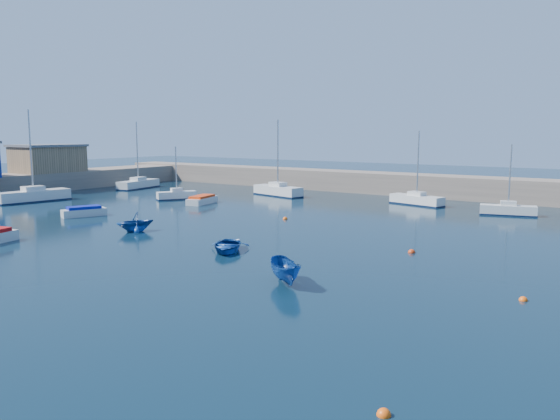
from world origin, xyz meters
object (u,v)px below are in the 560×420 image
Objects in this scene: sailboat_4 at (138,184)px; sailboat_6 at (417,200)px; sailboat_7 at (508,210)px; motorboat_1 at (84,212)px; dinghy_right at (286,272)px; sailboat_3 at (177,195)px; sailboat_5 at (278,190)px; sailboat_2 at (33,195)px; brick_shed_a at (48,159)px; dinghy_center at (227,246)px; dinghy_left at (135,222)px; motorboat_2 at (202,200)px.

sailboat_4 is 1.16× the size of sailboat_6.
sailboat_7 reaches higher than motorboat_1.
dinghy_right is at bearing -43.48° from sailboat_4.
sailboat_6 is 33.67m from motorboat_1.
sailboat_3 is 1.84× the size of dinghy_right.
sailboat_5 is 1.39× the size of sailboat_7.
sailboat_2 is 2.48× the size of motorboat_1.
brick_shed_a is 27.01m from motorboat_1.
sailboat_5 is at bearing 83.15° from sailboat_3.
sailboat_3 reaches higher than dinghy_right.
sailboat_3 is 1.68× the size of dinghy_center.
sailboat_6 is (36.28, 21.82, -0.11)m from sailboat_2.
dinghy_center is 1.10× the size of dinghy_right.
sailboat_2 is 1.30× the size of sailboat_6.
sailboat_7 is 1.61× the size of motorboat_1.
dinghy_left is at bearing 170.23° from sailboat_6.
sailboat_7 is (9.75, -2.31, -0.03)m from sailboat_6.
motorboat_1 is at bearing -179.52° from sailboat_5.
motorboat_1 is (14.04, -3.45, -0.24)m from sailboat_2.
brick_shed_a is at bearing 179.87° from dinghy_left.
sailboat_7 is 31.29m from dinghy_right.
sailboat_5 is at bearing 63.31° from motorboat_2.
motorboat_1 is at bearing -6.71° from sailboat_2.
sailboat_3 is 2.09× the size of dinghy_left.
sailboat_7 is 39.38m from motorboat_1.
motorboat_1 reaches higher than motorboat_2.
motorboat_2 is (2.70, 12.94, -0.02)m from motorboat_1.
sailboat_6 is at bearing 61.52° from sailboat_7.
dinghy_right is (25.39, -21.02, 0.21)m from motorboat_2.
dinghy_right is at bearing 5.37° from dinghy_left.
sailboat_4 is (-13.61, 6.03, 0.09)m from sailboat_3.
sailboat_5 reaches higher than sailboat_6.
brick_shed_a reaches higher than motorboat_1.
sailboat_5 reaches higher than dinghy_left.
motorboat_1 is (24.04, -11.75, -3.65)m from brick_shed_a.
sailboat_2 is at bearing -94.82° from sailboat_4.
motorboat_2 is 1.41× the size of dinghy_right.
dinghy_center is at bearing -8.19° from sailboat_3.
sailboat_6 is 33.87m from dinghy_right.
sailboat_5 is 2.54× the size of dinghy_center.
sailboat_2 is 2.19× the size of motorboat_2.
sailboat_2 is 1.67× the size of sailboat_3.
sailboat_7 is at bearing -7.30° from sailboat_4.
motorboat_1 is at bearing 152.67° from sailboat_6.
motorboat_2 is 24.62m from dinghy_center.
brick_shed_a is at bearing 168.65° from motorboat_2.
sailboat_7 reaches higher than sailboat_3.
sailboat_6 is 29.25m from dinghy_center.
sailboat_2 is 43.68m from dinghy_right.
sailboat_3 is 0.67× the size of sailboat_4.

